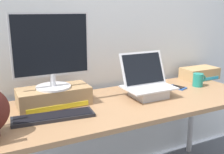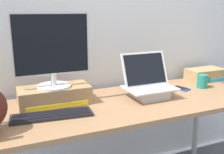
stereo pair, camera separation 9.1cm
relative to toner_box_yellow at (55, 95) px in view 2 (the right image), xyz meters
name	(u,v)px [view 2 (the right image)]	position (x,y,z in m)	size (l,w,h in m)	color
back_wall	(89,15)	(0.35, 0.30, 0.50)	(7.00, 0.10, 2.60)	silver
desk	(112,113)	(0.35, -0.14, -0.13)	(2.08, 0.69, 0.75)	#99704C
toner_box_yellow	(55,95)	(0.00, 0.00, 0.00)	(0.45, 0.21, 0.12)	#9E7A51
desktop_monitor	(52,50)	(0.00, 0.00, 0.29)	(0.48, 0.22, 0.47)	silver
open_laptop	(149,88)	(0.63, -0.12, 0.01)	(0.35, 0.25, 0.30)	#ADADB2
external_keyboard	(52,115)	(-0.06, -0.21, -0.05)	(0.47, 0.17, 0.02)	black
coffee_mug	(202,81)	(1.14, -0.09, -0.01)	(0.12, 0.08, 0.10)	#1E7F70
cell_phone	(181,88)	(0.96, -0.05, -0.05)	(0.12, 0.15, 0.01)	#19479E
toner_box_cyan	(205,74)	(1.33, 0.09, -0.01)	(0.32, 0.18, 0.10)	#A88456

